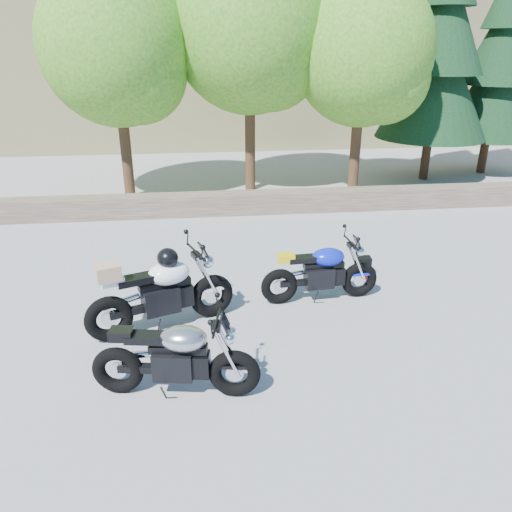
# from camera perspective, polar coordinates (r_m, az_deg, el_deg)

# --- Properties ---
(ground) EXTENTS (90.00, 90.00, 0.00)m
(ground) POSITION_cam_1_polar(r_m,az_deg,el_deg) (7.25, -0.67, -8.63)
(ground) COLOR gray
(ground) RESTS_ON ground
(stone_wall) EXTENTS (22.00, 0.55, 0.50)m
(stone_wall) POSITION_cam_1_polar(r_m,az_deg,el_deg) (12.19, -3.39, 6.03)
(stone_wall) COLOR brown
(stone_wall) RESTS_ON ground
(tree_decid_left) EXTENTS (3.67, 3.67, 5.62)m
(tree_decid_left) POSITION_cam_1_polar(r_m,az_deg,el_deg) (13.39, -15.27, 21.56)
(tree_decid_left) COLOR #382314
(tree_decid_left) RESTS_ON ground
(tree_decid_mid) EXTENTS (4.08, 4.08, 6.24)m
(tree_decid_mid) POSITION_cam_1_polar(r_m,az_deg,el_deg) (13.76, -0.22, 24.01)
(tree_decid_mid) COLOR #382314
(tree_decid_mid) RESTS_ON ground
(tree_decid_right) EXTENTS (3.54, 3.54, 5.41)m
(tree_decid_right) POSITION_cam_1_polar(r_m,az_deg,el_deg) (13.78, 12.60, 21.25)
(tree_decid_right) COLOR #382314
(tree_decid_right) RESTS_ON ground
(conifer_near) EXTENTS (3.17, 3.17, 7.06)m
(conifer_near) POSITION_cam_1_polar(r_m,az_deg,el_deg) (15.88, 20.29, 21.28)
(conifer_near) COLOR #382314
(conifer_near) RESTS_ON ground
(conifer_far) EXTENTS (2.82, 2.82, 6.27)m
(conifer_far) POSITION_cam_1_polar(r_m,az_deg,el_deg) (17.46, 26.06, 19.12)
(conifer_far) COLOR #382314
(conifer_far) RESTS_ON ground
(silver_bike) EXTENTS (1.97, 0.62, 0.99)m
(silver_bike) POSITION_cam_1_polar(r_m,az_deg,el_deg) (5.91, -9.11, -11.53)
(silver_bike) COLOR black
(silver_bike) RESTS_ON ground
(white_bike) EXTENTS (2.12, 0.97, 1.21)m
(white_bike) POSITION_cam_1_polar(r_m,az_deg,el_deg) (7.19, -10.85, -3.93)
(white_bike) COLOR black
(white_bike) RESTS_ON ground
(blue_bike) EXTENTS (1.93, 0.61, 0.97)m
(blue_bike) POSITION_cam_1_polar(r_m,az_deg,el_deg) (7.97, 7.46, -1.94)
(blue_bike) COLOR black
(blue_bike) RESTS_ON ground
(backpack) EXTENTS (0.28, 0.25, 0.37)m
(backpack) POSITION_cam_1_polar(r_m,az_deg,el_deg) (9.02, 12.09, -1.25)
(backpack) COLOR black
(backpack) RESTS_ON ground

